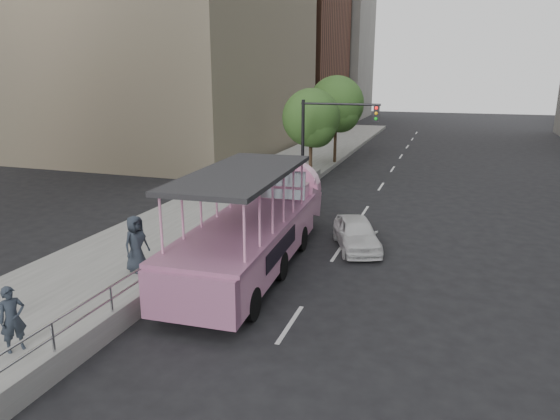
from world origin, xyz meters
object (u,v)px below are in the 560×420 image
object	(u,v)px
duck_boat	(258,227)
pedestrian_near	(12,319)
traffic_signal	(324,132)
car	(357,233)
parking_sign	(283,175)
street_tree_far	(337,106)
pedestrian_far	(136,244)
street_tree_near	(312,120)

from	to	relation	value
duck_boat	pedestrian_near	distance (m)	8.31
traffic_signal	duck_boat	bearing A→B (deg)	-88.72
car	parking_sign	xyz separation A→B (m)	(-4.58, 4.88, 1.06)
pedestrian_near	street_tree_far	distance (m)	27.89
car	pedestrian_far	world-z (taller)	pedestrian_far
duck_boat	parking_sign	xyz separation A→B (m)	(-1.53, 7.46, 0.34)
pedestrian_near	parking_sign	size ratio (longest dim) A/B	0.60
pedestrian_near	parking_sign	bearing A→B (deg)	22.77
car	pedestrian_far	size ratio (longest dim) A/B	1.95
pedestrian_far	street_tree_far	size ratio (longest dim) A/B	0.29
car	pedestrian_far	xyz separation A→B (m)	(-6.22, -5.24, 0.61)
parking_sign	traffic_signal	distance (m)	3.78
pedestrian_far	car	bearing A→B (deg)	-34.38
pedestrian_near	street_tree_far	bearing A→B (deg)	25.50
pedestrian_near	street_tree_near	xyz separation A→B (m)	(1.19, 21.67, 2.73)
pedestrian_near	parking_sign	distance (m)	15.28
duck_boat	pedestrian_far	size ratio (longest dim) A/B	5.89
pedestrian_far	traffic_signal	distance (m)	13.68
car	street_tree_far	world-z (taller)	street_tree_far
car	parking_sign	world-z (taller)	parking_sign
traffic_signal	street_tree_near	size ratio (longest dim) A/B	0.91
pedestrian_near	traffic_signal	xyz separation A→B (m)	(2.78, 18.24, 2.41)
pedestrian_far	parking_sign	bearing A→B (deg)	6.27
pedestrian_near	street_tree_near	world-z (taller)	street_tree_near
duck_boat	street_tree_far	size ratio (longest dim) A/B	1.70
car	pedestrian_near	distance (m)	11.98
traffic_signal	pedestrian_near	bearing A→B (deg)	-98.67
pedestrian_far	street_tree_near	xyz separation A→B (m)	(1.34, 16.59, 2.59)
traffic_signal	car	bearing A→B (deg)	-67.50
pedestrian_far	traffic_signal	world-z (taller)	traffic_signal
car	pedestrian_near	bearing A→B (deg)	-141.58
parking_sign	street_tree_near	xyz separation A→B (m)	(-0.30, 6.48, 2.15)
duck_boat	pedestrian_near	world-z (taller)	duck_boat
traffic_signal	street_tree_far	world-z (taller)	street_tree_far
duck_boat	car	xyz separation A→B (m)	(3.05, 2.58, -0.72)
pedestrian_near	traffic_signal	size ratio (longest dim) A/B	0.30
duck_boat	street_tree_near	size ratio (longest dim) A/B	1.91
car	traffic_signal	size ratio (longest dim) A/B	0.70
duck_boat	pedestrian_far	world-z (taller)	duck_boat
duck_boat	parking_sign	bearing A→B (deg)	101.58
pedestrian_near	street_tree_far	world-z (taller)	street_tree_far
pedestrian_far	parking_sign	xyz separation A→B (m)	(1.65, 10.12, 0.45)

